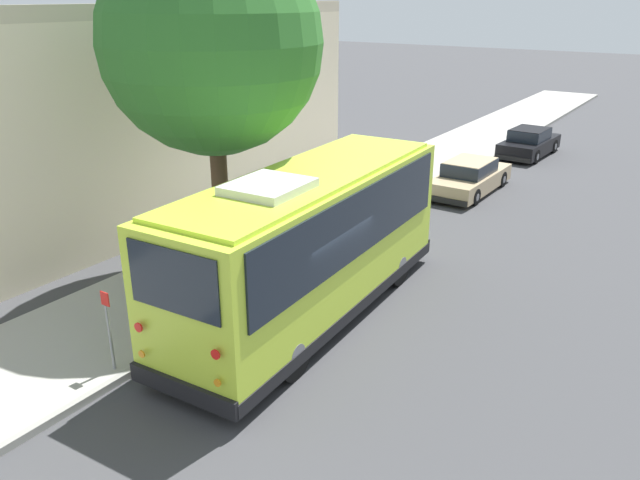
% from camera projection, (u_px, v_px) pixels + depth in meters
% --- Properties ---
extents(ground_plane, '(160.00, 160.00, 0.00)m').
position_uv_depth(ground_plane, '(304.00, 328.00, 13.97)').
color(ground_plane, '#3D3D3F').
extents(sidewalk_slab, '(80.00, 3.73, 0.15)m').
position_uv_depth(sidewalk_slab, '(186.00, 285.00, 15.84)').
color(sidewalk_slab, '#A3A099').
rests_on(sidewalk_slab, ground).
extents(curb_strip, '(80.00, 0.14, 0.15)m').
position_uv_depth(curb_strip, '(244.00, 305.00, 14.84)').
color(curb_strip, gray).
rests_on(curb_strip, ground).
extents(shuttle_bus, '(8.84, 3.07, 3.58)m').
position_uv_depth(shuttle_bus, '(310.00, 237.00, 13.87)').
color(shuttle_bus, '#BCDB38').
rests_on(shuttle_bus, ground).
extents(parked_sedan_tan, '(4.55, 1.81, 1.26)m').
position_uv_depth(parked_sedan_tan, '(470.00, 177.00, 23.37)').
color(parked_sedan_tan, tan).
rests_on(parked_sedan_tan, ground).
extents(parked_sedan_black, '(4.20, 1.88, 1.28)m').
position_uv_depth(parked_sedan_black, '(529.00, 143.00, 28.71)').
color(parked_sedan_black, black).
rests_on(parked_sedan_black, ground).
extents(street_tree, '(5.23, 5.23, 9.18)m').
position_uv_depth(street_tree, '(214.00, 26.00, 14.39)').
color(street_tree, brown).
rests_on(street_tree, sidewalk_slab).
extents(sign_post_near, '(0.06, 0.22, 1.66)m').
position_uv_depth(sign_post_near, '(109.00, 330.00, 11.86)').
color(sign_post_near, gray).
rests_on(sign_post_near, sidewalk_slab).
extents(sign_post_far, '(0.06, 0.06, 1.21)m').
position_uv_depth(sign_post_far, '(182.00, 304.00, 13.40)').
color(sign_post_far, gray).
rests_on(sign_post_far, sidewalk_slab).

